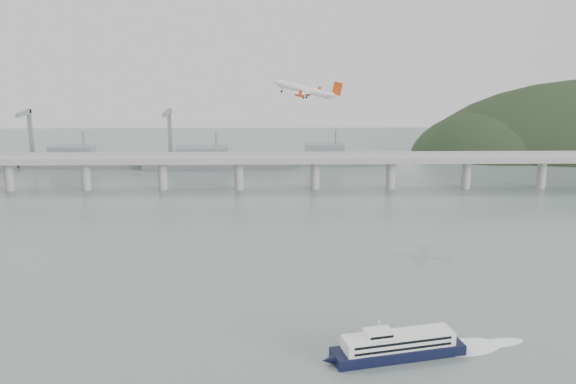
{
  "coord_description": "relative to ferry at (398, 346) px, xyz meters",
  "views": [
    {
      "loc": [
        -4.55,
        -230.19,
        110.99
      ],
      "look_at": [
        0.0,
        55.0,
        36.0
      ],
      "focal_mm": 42.0,
      "sensor_mm": 36.0,
      "label": 1
    }
  ],
  "objects": [
    {
      "name": "distant_fleet",
      "position": [
        -190.98,
        291.07,
        2.42
      ],
      "size": [
        453.0,
        60.9,
        40.0
      ],
      "color": "slate",
      "rests_on": "ground"
    },
    {
      "name": "airliner",
      "position": [
        -25.84,
        126.69,
        71.67
      ],
      "size": [
        34.96,
        32.52,
        10.13
      ],
      "rotation": [
        0.05,
        -0.2,
        2.79
      ],
      "color": "white",
      "rests_on": "ground"
    },
    {
      "name": "ground",
      "position": [
        -35.62,
        25.99,
        -3.8
      ],
      "size": [
        900.0,
        900.0,
        0.0
      ],
      "primitive_type": "plane",
      "color": "slate",
      "rests_on": "ground"
    },
    {
      "name": "bridge",
      "position": [
        -36.77,
        225.99,
        13.85
      ],
      "size": [
        800.0,
        22.0,
        23.9
      ],
      "color": "#989795",
      "rests_on": "ground"
    },
    {
      "name": "ferry",
      "position": [
        0.0,
        0.0,
        0.0
      ],
      "size": [
        73.35,
        25.58,
        14.02
      ],
      "rotation": [
        0.0,
        0.0,
        0.23
      ],
      "color": "black",
      "rests_on": "ground"
    }
  ]
}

